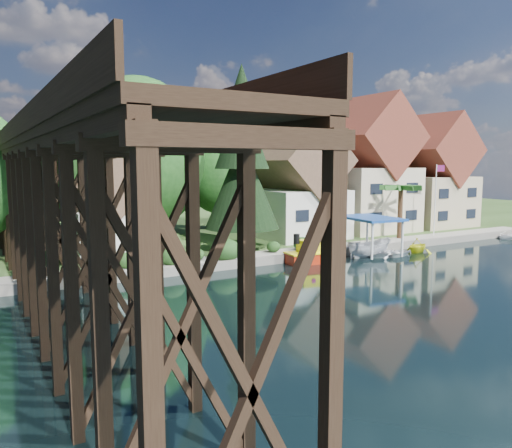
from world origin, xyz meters
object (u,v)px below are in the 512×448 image
object	(u,v)px
shed	(107,212)
palm_tree	(401,189)
house_center	(365,173)
house_left	(296,188)
house_right	(428,178)
tugboat	(308,254)
boat_white_b	(511,234)
trestle_bridge	(53,203)
boat_white_a	(390,252)
conifer	(242,162)
boat_canopy	(369,240)
boat_yellow	(418,244)
flagpole	(437,192)

from	to	relation	value
shed	palm_tree	distance (m)	25.94
house_center	palm_tree	world-z (taller)	house_center
house_center	house_left	bearing A→B (deg)	-176.82
house_right	tugboat	distance (m)	25.33
house_center	palm_tree	bearing A→B (deg)	-102.85
boat_white_b	house_left	bearing A→B (deg)	48.80
trestle_bridge	house_right	world-z (taller)	house_right
house_left	boat_white_a	world-z (taller)	house_left
conifer	boat_canopy	world-z (taller)	conifer
shed	conifer	size ratio (longest dim) A/B	0.54
conifer	shed	bearing A→B (deg)	165.52
trestle_bridge	boat_yellow	size ratio (longest dim) A/B	16.70
house_center	shed	distance (m)	27.20
house_left	shed	distance (m)	18.11
conifer	boat_yellow	distance (m)	16.28
shed	tugboat	xyz separation A→B (m)	(12.89, -7.52, -3.13)
house_right	tugboat	world-z (taller)	house_right
flagpole	tugboat	bearing A→B (deg)	-171.24
house_left	boat_white_b	distance (m)	22.49
house_right	boat_white_b	bearing A→B (deg)	-76.39
house_center	conifer	world-z (taller)	conifer
palm_tree	tugboat	xyz separation A→B (m)	(-12.64, -3.05, -4.39)
conifer	tugboat	world-z (taller)	conifer
house_left	shed	bearing A→B (deg)	-175.23
trestle_bridge	house_center	size ratio (longest dim) A/B	3.18
flagpole	boat_canopy	xyz separation A→B (m)	(-11.24, -3.09, -3.32)
house_center	boat_white_a	world-z (taller)	house_center
boat_white_a	boat_yellow	distance (m)	3.27
house_center	boat_white_a	xyz separation A→B (m)	(-6.72, -10.58, -6.03)
palm_tree	tugboat	world-z (taller)	palm_tree
tugboat	flagpole	bearing A→B (deg)	8.76
shed	house_left	bearing A→B (deg)	4.77
house_left	boat_yellow	bearing A→B (deg)	-60.99
shed	house_center	bearing A→B (deg)	4.24
boat_canopy	trestle_bridge	bearing A→B (deg)	-176.79
house_left	house_right	xyz separation A→B (m)	(18.00, 0.00, 0.64)
house_left	tugboat	distance (m)	11.28
palm_tree	house_center	bearing A→B (deg)	77.15
house_center	palm_tree	size ratio (longest dim) A/B	2.64
house_center	boat_yellow	world-z (taller)	house_center
house_left	palm_tree	xyz separation A→B (m)	(7.52, -5.97, -0.05)
boat_white_a	house_right	bearing A→B (deg)	-42.72
trestle_bridge	shed	world-z (taller)	trestle_bridge
palm_tree	boat_white_a	world-z (taller)	palm_tree
boat_canopy	conifer	bearing A→B (deg)	147.64
house_right	conifer	bearing A→B (deg)	-171.09
boat_white_b	trestle_bridge	bearing A→B (deg)	75.12
house_left	palm_tree	distance (m)	9.61
house_left	flagpole	size ratio (longest dim) A/B	1.60
tugboat	boat_white_a	world-z (taller)	tugboat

